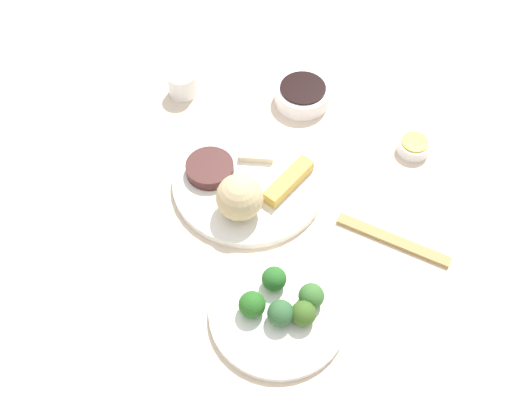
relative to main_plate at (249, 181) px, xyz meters
name	(u,v)px	position (x,y,z in m)	size (l,w,h in m)	color
tabletop	(245,178)	(0.02, -0.01, -0.02)	(2.20, 2.20, 0.02)	beige
main_plate	(249,181)	(0.00, 0.00, 0.00)	(0.28, 0.28, 0.02)	white
rice_scoop	(240,197)	(-0.02, 0.07, 0.05)	(0.08, 0.08, 0.08)	tan
spring_roll	(289,181)	(-0.07, -0.02, 0.02)	(0.12, 0.03, 0.02)	gold
crab_rangoon_wonton	(257,146)	(0.02, -0.07, 0.02)	(0.06, 0.07, 0.01)	beige
stir_fry_heap	(210,168)	(0.07, 0.02, 0.02)	(0.09, 0.09, 0.02)	#472320
broccoli_plate	(278,314)	(-0.18, 0.20, 0.00)	(0.22, 0.22, 0.01)	white
broccoli_floret_0	(252,305)	(-0.14, 0.22, 0.03)	(0.04, 0.04, 0.04)	#276520
broccoli_floret_1	(311,296)	(-0.22, 0.16, 0.03)	(0.04, 0.04, 0.04)	#396E2E
broccoli_floret_2	(281,313)	(-0.19, 0.21, 0.03)	(0.04, 0.04, 0.04)	#326135
broccoli_floret_3	(274,279)	(-0.15, 0.16, 0.03)	(0.04, 0.04, 0.04)	#276424
broccoli_floret_5	(303,314)	(-0.22, 0.19, 0.03)	(0.04, 0.04, 0.04)	#3B6021
soy_sauce_bowl	(302,95)	(0.02, -0.24, 0.01)	(0.11, 0.11, 0.03)	white
soy_sauce_bowl_liquid	(302,88)	(0.02, -0.24, 0.03)	(0.09, 0.09, 0.00)	black
sauce_ramekin_hot_mustard	(414,147)	(-0.23, -0.23, 0.00)	(0.06, 0.06, 0.02)	white
sauce_ramekin_hot_mustard_liquid	(415,142)	(-0.23, -0.23, 0.02)	(0.05, 0.05, 0.00)	yellow
teacup	(182,84)	(0.24, -0.13, 0.02)	(0.06, 0.06, 0.05)	white
chopsticks_pair	(393,240)	(-0.28, -0.02, 0.00)	(0.21, 0.02, 0.01)	#A18448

